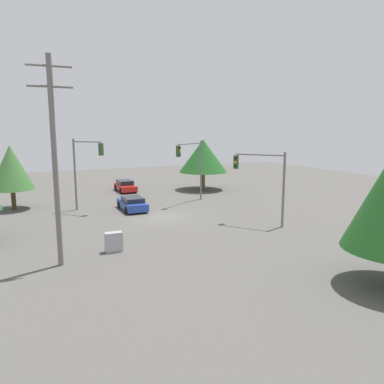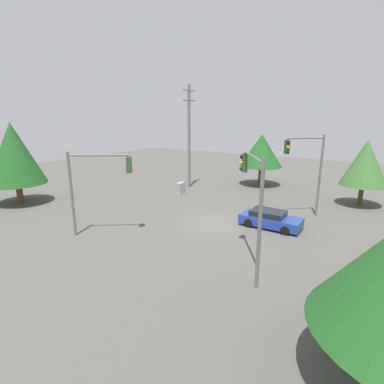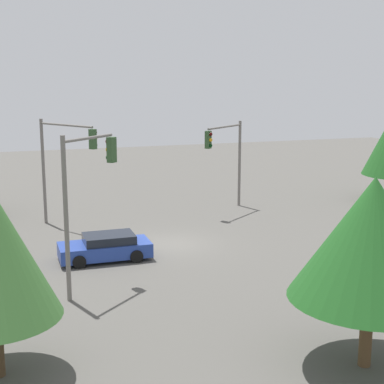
{
  "view_description": "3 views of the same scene",
  "coord_description": "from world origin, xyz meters",
  "px_view_note": "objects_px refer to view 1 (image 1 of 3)",
  "views": [
    {
      "loc": [
        -10.3,
        -28.85,
        7.32
      ],
      "look_at": [
        2.24,
        -1.37,
        2.18
      ],
      "focal_mm": 35.0,
      "sensor_mm": 36.0,
      "label": 1
    },
    {
      "loc": [
        18.63,
        10.13,
        7.79
      ],
      "look_at": [
        1.39,
        -1.25,
        2.53
      ],
      "focal_mm": 28.0,
      "sensor_mm": 36.0,
      "label": 2
    },
    {
      "loc": [
        -27.95,
        8.04,
        8.7
      ],
      "look_at": [
        1.12,
        -1.51,
        2.44
      ],
      "focal_mm": 55.0,
      "sensor_mm": 36.0,
      "label": 3
    }
  ],
  "objects_px": {
    "sedan_blue": "(132,204)",
    "electrical_cabinet": "(114,242)",
    "traffic_signal_cross": "(192,160)",
    "sedan_red": "(125,186)",
    "traffic_signal_aux": "(85,163)",
    "traffic_signal_main": "(262,175)"
  },
  "relations": [
    {
      "from": "sedan_blue",
      "to": "electrical_cabinet",
      "type": "height_order",
      "value": "sedan_blue"
    },
    {
      "from": "sedan_blue",
      "to": "electrical_cabinet",
      "type": "relative_size",
      "value": 3.57
    },
    {
      "from": "traffic_signal_cross",
      "to": "sedan_blue",
      "type": "bearing_deg",
      "value": -24.11
    },
    {
      "from": "sedan_red",
      "to": "traffic_signal_cross",
      "type": "height_order",
      "value": "traffic_signal_cross"
    },
    {
      "from": "traffic_signal_cross",
      "to": "traffic_signal_aux",
      "type": "distance_m",
      "value": 10.27
    },
    {
      "from": "sedan_blue",
      "to": "traffic_signal_main",
      "type": "bearing_deg",
      "value": -49.95
    },
    {
      "from": "traffic_signal_aux",
      "to": "traffic_signal_cross",
      "type": "bearing_deg",
      "value": 46.19
    },
    {
      "from": "electrical_cabinet",
      "to": "sedan_blue",
      "type": "bearing_deg",
      "value": 68.99
    },
    {
      "from": "traffic_signal_cross",
      "to": "traffic_signal_aux",
      "type": "height_order",
      "value": "traffic_signal_aux"
    },
    {
      "from": "traffic_signal_main",
      "to": "traffic_signal_aux",
      "type": "bearing_deg",
      "value": 10.11
    },
    {
      "from": "sedan_red",
      "to": "sedan_blue",
      "type": "distance_m",
      "value": 10.6
    },
    {
      "from": "sedan_blue",
      "to": "traffic_signal_aux",
      "type": "xyz_separation_m",
      "value": [
        -3.78,
        1.38,
        3.74
      ]
    },
    {
      "from": "traffic_signal_main",
      "to": "traffic_signal_aux",
      "type": "height_order",
      "value": "traffic_signal_aux"
    },
    {
      "from": "sedan_blue",
      "to": "sedan_red",
      "type": "bearing_deg",
      "value": 78.88
    },
    {
      "from": "traffic_signal_cross",
      "to": "traffic_signal_main",
      "type": "bearing_deg",
      "value": 62.44
    },
    {
      "from": "sedan_red",
      "to": "traffic_signal_cross",
      "type": "xyz_separation_m",
      "value": [
        4.45,
        -9.26,
        3.59
      ]
    },
    {
      "from": "traffic_signal_main",
      "to": "traffic_signal_cross",
      "type": "relative_size",
      "value": 0.92
    },
    {
      "from": "traffic_signal_cross",
      "to": "electrical_cabinet",
      "type": "relative_size",
      "value": 5.12
    },
    {
      "from": "sedan_red",
      "to": "electrical_cabinet",
      "type": "bearing_deg",
      "value": 73.7
    },
    {
      "from": "traffic_signal_main",
      "to": "traffic_signal_cross",
      "type": "bearing_deg",
      "value": -30.87
    },
    {
      "from": "traffic_signal_aux",
      "to": "sedan_blue",
      "type": "bearing_deg",
      "value": 27.51
    },
    {
      "from": "sedan_blue",
      "to": "electrical_cabinet",
      "type": "bearing_deg",
      "value": -111.01
    }
  ]
}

